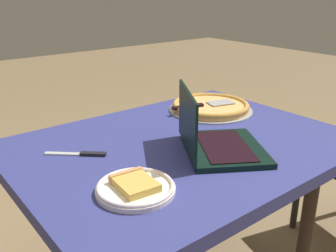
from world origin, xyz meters
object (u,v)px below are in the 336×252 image
pizza_tray (211,106)px  table_knife (82,154)px  dining_table (183,159)px  laptop (214,140)px  pizza_plate (135,187)px

pizza_tray → table_knife: (-0.65, -0.07, -0.02)m
dining_table → laptop: bearing=-79.1°
pizza_plate → laptop: bearing=9.0°
pizza_plate → table_knife: bearing=91.6°
laptop → table_knife: size_ratio=2.40×
laptop → pizza_tray: 0.43m
dining_table → table_knife: (-0.33, 0.12, 0.07)m
pizza_tray → table_knife: size_ratio=2.25×
pizza_plate → table_knife: 0.30m
laptop → table_knife: laptop is taller
pizza_plate → dining_table: bearing=29.2°
laptop → dining_table: bearing=100.9°
laptop → pizza_tray: laptop is taller
laptop → table_knife: bearing=145.2°
laptop → table_knife: 0.43m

